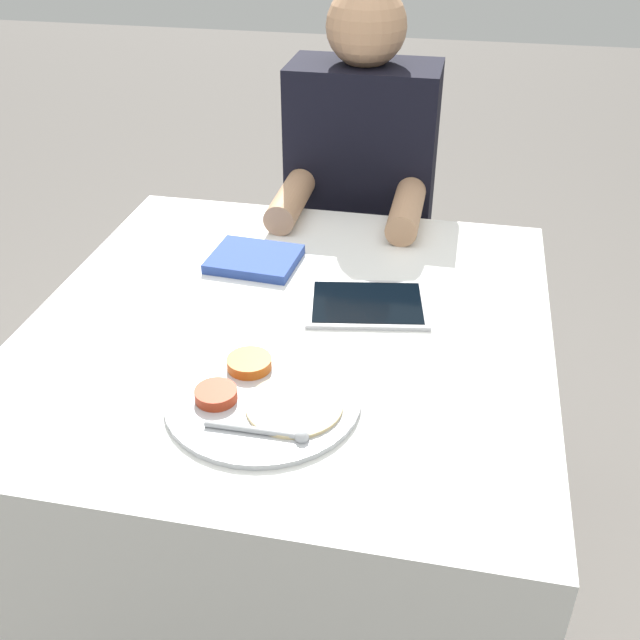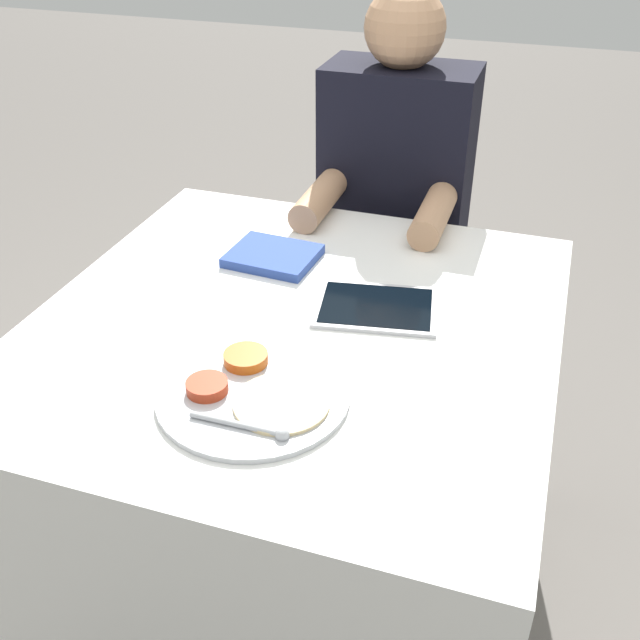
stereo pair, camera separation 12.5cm
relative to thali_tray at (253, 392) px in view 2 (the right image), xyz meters
name	(u,v)px [view 2 (the right image)]	position (x,y,z in m)	size (l,w,h in m)	color
ground_plane	(300,593)	(-0.01, 0.23, -0.78)	(12.00, 12.00, 0.00)	#605B56
dining_table	(298,475)	(-0.01, 0.23, -0.40)	(0.94, 0.98, 0.78)	silver
thali_tray	(253,392)	(0.00, 0.00, 0.00)	(0.31, 0.31, 0.03)	#B7BABF
red_notebook	(273,257)	(-0.13, 0.43, 0.00)	(0.19, 0.16, 0.02)	silver
tablet_device	(376,307)	(0.12, 0.31, 0.00)	(0.25, 0.20, 0.01)	#B7B7BC
person_diner	(391,252)	(0.02, 0.89, -0.19)	(0.36, 0.44, 1.25)	black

